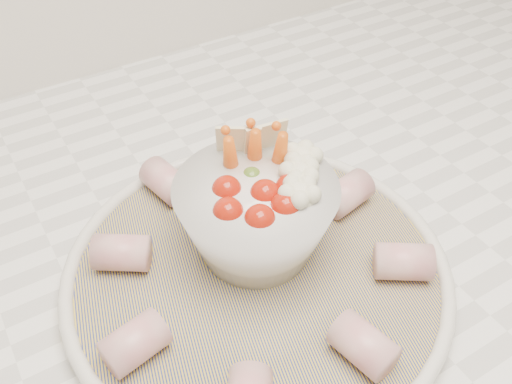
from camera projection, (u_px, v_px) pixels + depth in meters
kitchen_counter at (302, 383)px, 0.91m from camera, size 2.04×0.62×0.92m
serving_platter at (257, 272)px, 0.48m from camera, size 0.39×0.39×0.02m
veggie_bowl at (258, 214)px, 0.47m from camera, size 0.13×0.13×0.10m
cured_meat_rolls at (256, 257)px, 0.47m from camera, size 0.28×0.28×0.03m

